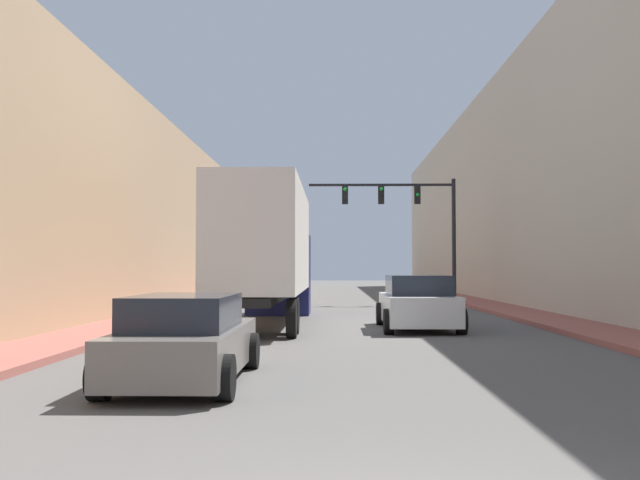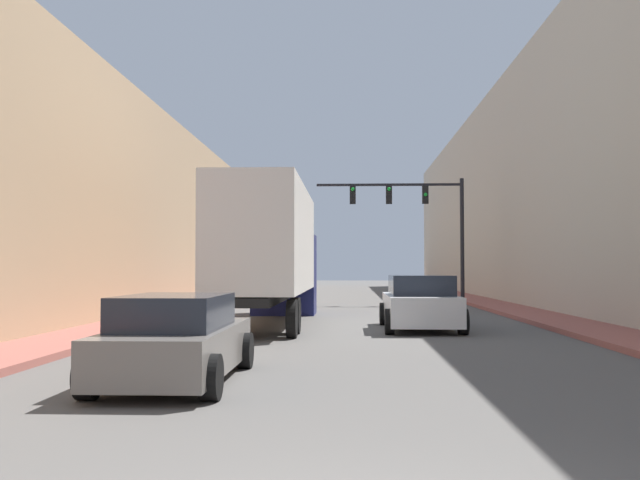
{
  "view_description": "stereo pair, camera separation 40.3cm",
  "coord_description": "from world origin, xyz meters",
  "px_view_note": "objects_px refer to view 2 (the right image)",
  "views": [
    {
      "loc": [
        -0.43,
        -4.36,
        1.8
      ],
      "look_at": [
        -0.77,
        13.81,
        2.52
      ],
      "focal_mm": 40.0,
      "sensor_mm": 36.0,
      "label": 1
    },
    {
      "loc": [
        -0.02,
        -4.35,
        1.8
      ],
      "look_at": [
        -0.77,
        13.81,
        2.52
      ],
      "focal_mm": 40.0,
      "sensor_mm": 36.0,
      "label": 2
    }
  ],
  "objects_px": {
    "sedan_car": "(177,340)",
    "traffic_signal_gantry": "(421,213)",
    "semi_truck": "(271,250)",
    "suv_car": "(420,303)"
  },
  "relations": [
    {
      "from": "sedan_car",
      "to": "traffic_signal_gantry",
      "type": "height_order",
      "value": "traffic_signal_gantry"
    },
    {
      "from": "sedan_car",
      "to": "traffic_signal_gantry",
      "type": "distance_m",
      "value": 25.46
    },
    {
      "from": "semi_truck",
      "to": "traffic_signal_gantry",
      "type": "bearing_deg",
      "value": 64.06
    },
    {
      "from": "sedan_car",
      "to": "suv_car",
      "type": "height_order",
      "value": "suv_car"
    },
    {
      "from": "traffic_signal_gantry",
      "to": "semi_truck",
      "type": "bearing_deg",
      "value": -115.94
    },
    {
      "from": "suv_car",
      "to": "traffic_signal_gantry",
      "type": "relative_size",
      "value": 0.63
    },
    {
      "from": "sedan_car",
      "to": "traffic_signal_gantry",
      "type": "xyz_separation_m",
      "value": [
        6.33,
        24.36,
        3.88
      ]
    },
    {
      "from": "sedan_car",
      "to": "suv_car",
      "type": "xyz_separation_m",
      "value": [
        4.82,
        9.86,
        0.1
      ]
    },
    {
      "from": "semi_truck",
      "to": "sedan_car",
      "type": "height_order",
      "value": "semi_truck"
    },
    {
      "from": "semi_truck",
      "to": "traffic_signal_gantry",
      "type": "xyz_separation_m",
      "value": [
        6.13,
        12.61,
        2.14
      ]
    }
  ]
}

